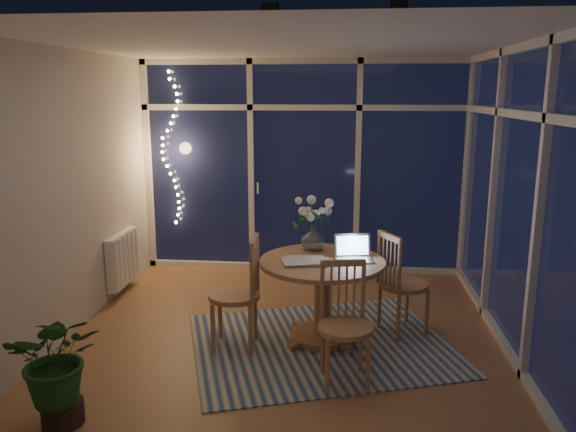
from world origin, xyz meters
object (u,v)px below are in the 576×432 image
Objects in this scene: dining_table at (322,300)px; chair_right at (404,282)px; chair_left at (234,293)px; laptop at (355,248)px; potted_plant at (59,372)px; flower_vase at (313,239)px; chair_front at (345,325)px.

chair_right is at bearing 17.78° from dining_table.
laptop is at bearing 101.22° from chair_left.
chair_left is at bearing 53.55° from potted_plant.
laptop is (0.28, 0.01, 0.50)m from dining_table.
chair_left is 3.18× the size of laptop.
flower_vase is at bearing 108.02° from dining_table.
laptop is at bearing 87.30° from chair_right.
potted_plant is (-1.59, -1.82, -0.48)m from flower_vase.
dining_table is 0.79m from chair_right.
flower_vase is 0.28× the size of potted_plant.
chair_left reaches higher than dining_table.
chair_left reaches higher than potted_plant.
flower_vase is (0.65, 0.55, 0.35)m from chair_left.
chair_right reaches higher than dining_table.
chair_right is (0.75, 0.24, 0.11)m from dining_table.
chair_front is at bearing 21.37° from potted_plant.
potted_plant is (-1.97, -1.51, -0.50)m from laptop.
dining_table is 2.26m from potted_plant.
dining_table is 1.16× the size of chair_front.
chair_front is 2.99× the size of laptop.
flower_vase is (-0.10, 0.31, 0.48)m from dining_table.
flower_vase is at bearing 48.83° from potted_plant.
potted_plant is (-2.44, -1.74, -0.11)m from chair_right.
chair_front is 0.87m from laptop.
chair_left is at bearing 142.42° from chair_front.
potted_plant is at bearing -138.37° from dining_table.
chair_right is 1.13m from chair_front.
chair_front is 1.26× the size of potted_plant.
potted_plant is at bearing 96.34° from chair_right.
chair_right is at bearing 52.80° from chair_front.
chair_front is at bearing -74.44° from dining_table.
chair_left is at bearing -139.99° from flower_vase.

